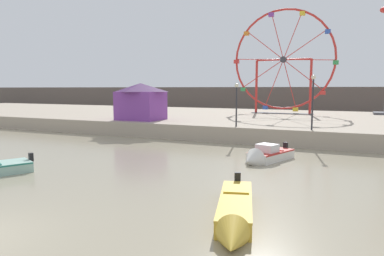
{
  "coord_description": "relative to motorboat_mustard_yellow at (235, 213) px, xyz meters",
  "views": [
    {
      "loc": [
        9.72,
        -5.83,
        4.14
      ],
      "look_at": [
        0.56,
        13.98,
        1.73
      ],
      "focal_mm": 33.39,
      "sensor_mm": 36.0,
      "label": 1
    }
  ],
  "objects": [
    {
      "name": "promenade_lamp_near",
      "position": [
        0.46,
        16.05,
        3.47
      ],
      "size": [
        0.32,
        0.32,
        3.86
      ],
      "color": "#2D2D33",
      "rests_on": "quay_promenade"
    },
    {
      "name": "distant_town_skyline",
      "position": [
        -6.43,
        50.26,
        1.9
      ],
      "size": [
        140.0,
        3.0,
        4.4
      ],
      "primitive_type": "cube",
      "color": "#564C47",
      "rests_on": "ground_plane"
    },
    {
      "name": "ferris_wheel_red_frame",
      "position": [
        -4.59,
        31.77,
        6.94
      ],
      "size": [
        11.77,
        1.2,
        11.94
      ],
      "color": "red",
      "rests_on": "quay_promenade"
    },
    {
      "name": "quay_promenade",
      "position": [
        -6.43,
        27.41,
        0.32
      ],
      "size": [
        110.0,
        24.51,
        1.24
      ],
      "primitive_type": "cube",
      "color": "tan",
      "rests_on": "ground_plane"
    },
    {
      "name": "carnival_booth_purple_stall",
      "position": [
        -15.01,
        17.93,
        2.71
      ],
      "size": [
        4.33,
        3.55,
        3.41
      ],
      "rotation": [
        0.0,
        0.0,
        -0.01
      ],
      "color": "purple",
      "rests_on": "quay_promenade"
    },
    {
      "name": "motorboat_white_red_stripe",
      "position": [
        -1.34,
        9.63,
        0.04
      ],
      "size": [
        2.52,
        4.22,
        1.34
      ],
      "rotation": [
        0.0,
        0.0,
        4.38
      ],
      "color": "silver",
      "rests_on": "ground_plane"
    },
    {
      "name": "promenade_lamp_far",
      "position": [
        -5.09,
        15.96,
        3.16
      ],
      "size": [
        0.32,
        0.32,
        3.32
      ],
      "color": "#2D2D33",
      "rests_on": "quay_promenade"
    },
    {
      "name": "motorboat_mustard_yellow",
      "position": [
        0.0,
        0.0,
        0.0
      ],
      "size": [
        2.5,
        5.69,
        1.1
      ],
      "rotation": [
        0.0,
        0.0,
        4.99
      ],
      "color": "gold",
      "rests_on": "ground_plane"
    }
  ]
}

